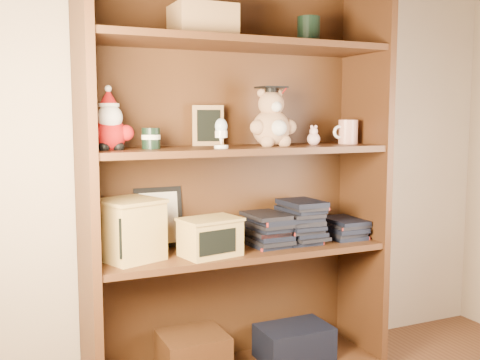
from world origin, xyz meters
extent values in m
cube|color=tan|center=(0.00, 1.50, 1.25)|extent=(3.00, 0.04, 2.50)
cube|color=#492914|center=(-0.48, 1.30, 0.80)|extent=(0.03, 0.35, 1.60)
cube|color=#492914|center=(0.69, 1.30, 0.80)|extent=(0.03, 0.35, 1.60)
cube|color=#432612|center=(0.11, 1.47, 0.80)|extent=(1.20, 0.02, 1.60)
cube|color=#492914|center=(0.11, 1.30, 1.34)|extent=(1.14, 0.33, 0.02)
cube|color=#432612|center=(-0.09, 1.30, 0.14)|extent=(0.25, 0.22, 0.18)
cube|color=black|center=(0.36, 1.30, 0.12)|extent=(0.30, 0.20, 0.14)
cube|color=#9E7547|center=(-0.04, 1.30, 1.41)|extent=(0.22, 0.18, 0.12)
cylinder|color=black|center=(0.41, 1.30, 1.41)|extent=(0.09, 0.09, 0.11)
cube|color=#492914|center=(0.11, 1.30, 0.54)|extent=(1.14, 0.33, 0.02)
cube|color=#492914|center=(0.11, 1.30, 0.94)|extent=(1.14, 0.33, 0.02)
sphere|color=#A50F0F|center=(-0.39, 1.30, 1.00)|extent=(0.12, 0.12, 0.12)
sphere|color=#A50F0F|center=(-0.45, 1.29, 1.01)|extent=(0.06, 0.06, 0.06)
sphere|color=#A50F0F|center=(-0.34, 1.29, 1.01)|extent=(0.06, 0.06, 0.06)
sphere|color=black|center=(-0.42, 1.28, 0.96)|extent=(0.04, 0.04, 0.04)
sphere|color=black|center=(-0.37, 1.28, 0.96)|extent=(0.04, 0.04, 0.04)
sphere|color=white|center=(-0.39, 1.29, 1.06)|extent=(0.09, 0.09, 0.09)
sphere|color=#D8B293|center=(-0.39, 1.30, 1.08)|extent=(0.06, 0.06, 0.06)
cone|color=#A50F0F|center=(-0.39, 1.30, 1.13)|extent=(0.07, 0.07, 0.06)
sphere|color=white|center=(-0.39, 1.30, 1.16)|extent=(0.02, 0.02, 0.02)
cylinder|color=white|center=(-0.39, 1.30, 1.11)|extent=(0.07, 0.07, 0.01)
cylinder|color=black|center=(-0.24, 1.30, 0.99)|extent=(0.07, 0.07, 0.08)
cylinder|color=beige|center=(-0.24, 1.30, 0.99)|extent=(0.07, 0.07, 0.02)
cube|color=#9E7547|center=(0.02, 1.42, 1.03)|extent=(0.12, 0.04, 0.16)
cube|color=black|center=(0.02, 1.41, 1.03)|extent=(0.09, 0.02, 0.12)
cube|color=#9E7547|center=(0.02, 1.45, 0.96)|extent=(0.06, 0.06, 0.01)
cylinder|color=white|center=(0.00, 1.23, 0.96)|extent=(0.05, 0.05, 0.01)
cone|color=white|center=(0.00, 1.23, 0.98)|extent=(0.02, 0.02, 0.04)
cylinder|color=white|center=(0.00, 1.23, 1.00)|extent=(0.05, 0.05, 0.03)
ellipsoid|color=silver|center=(0.00, 1.23, 1.03)|extent=(0.05, 0.05, 0.06)
sphere|color=tan|center=(0.24, 1.30, 1.02)|extent=(0.15, 0.15, 0.15)
sphere|color=white|center=(0.24, 1.24, 1.02)|extent=(0.06, 0.06, 0.06)
sphere|color=tan|center=(0.17, 1.28, 1.02)|extent=(0.06, 0.06, 0.06)
sphere|color=tan|center=(0.31, 1.28, 1.02)|extent=(0.06, 0.06, 0.06)
sphere|color=tan|center=(0.21, 1.26, 0.97)|extent=(0.05, 0.05, 0.05)
sphere|color=tan|center=(0.28, 1.26, 0.97)|extent=(0.05, 0.05, 0.05)
sphere|color=tan|center=(0.24, 1.30, 1.11)|extent=(0.10, 0.10, 0.10)
sphere|color=white|center=(0.24, 1.26, 1.10)|extent=(0.04, 0.04, 0.04)
sphere|color=tan|center=(0.21, 1.32, 1.16)|extent=(0.03, 0.03, 0.03)
sphere|color=tan|center=(0.28, 1.32, 1.16)|extent=(0.03, 0.03, 0.03)
cylinder|color=black|center=(0.24, 1.30, 1.17)|extent=(0.05, 0.05, 0.02)
cube|color=black|center=(0.24, 1.30, 1.18)|extent=(0.10, 0.10, 0.01)
cylinder|color=#A50F0F|center=(0.29, 1.28, 1.17)|extent=(0.00, 0.05, 0.03)
sphere|color=beige|center=(0.44, 1.30, 0.97)|extent=(0.05, 0.05, 0.05)
sphere|color=beige|center=(0.44, 1.30, 1.01)|extent=(0.03, 0.03, 0.03)
sphere|color=beige|center=(0.43, 1.30, 1.02)|extent=(0.01, 0.01, 0.01)
sphere|color=beige|center=(0.45, 1.30, 1.02)|extent=(0.01, 0.01, 0.01)
cylinder|color=silver|center=(0.61, 1.30, 1.00)|extent=(0.08, 0.08, 0.10)
torus|color=white|center=(0.56, 1.30, 1.00)|extent=(0.06, 0.01, 0.06)
cube|color=black|center=(-0.18, 1.45, 0.67)|extent=(0.19, 0.05, 0.24)
cube|color=beige|center=(-0.18, 1.44, 0.67)|extent=(0.15, 0.03, 0.20)
cube|color=tan|center=(-0.33, 1.30, 0.66)|extent=(0.25, 0.25, 0.21)
cube|color=black|center=(-0.33, 1.21, 0.66)|extent=(0.13, 0.05, 0.14)
cube|color=tan|center=(-0.33, 1.30, 0.76)|extent=(0.26, 0.26, 0.01)
cube|color=tan|center=(-0.04, 1.24, 0.62)|extent=(0.23, 0.18, 0.13)
cube|color=black|center=(-0.04, 1.17, 0.62)|extent=(0.15, 0.03, 0.09)
cube|color=tan|center=(-0.04, 1.24, 0.69)|extent=(0.24, 0.19, 0.01)
cube|color=black|center=(0.24, 1.30, 0.56)|extent=(0.14, 0.20, 0.02)
cube|color=black|center=(0.24, 1.30, 0.57)|extent=(0.14, 0.20, 0.02)
cube|color=black|center=(0.24, 1.30, 0.59)|extent=(0.14, 0.20, 0.02)
cube|color=black|center=(0.24, 1.30, 0.61)|extent=(0.14, 0.20, 0.02)
cube|color=black|center=(0.24, 1.30, 0.62)|extent=(0.14, 0.20, 0.02)
cube|color=black|center=(0.24, 1.30, 0.64)|extent=(0.14, 0.20, 0.02)
cube|color=black|center=(0.24, 1.30, 0.65)|extent=(0.14, 0.20, 0.02)
cube|color=black|center=(0.24, 1.30, 0.67)|extent=(0.14, 0.20, 0.02)
cube|color=black|center=(0.38, 1.30, 0.56)|extent=(0.14, 0.20, 0.02)
cube|color=black|center=(0.38, 1.30, 0.57)|extent=(0.14, 0.20, 0.02)
cube|color=black|center=(0.38, 1.30, 0.59)|extent=(0.14, 0.20, 0.02)
cube|color=black|center=(0.38, 1.30, 0.61)|extent=(0.14, 0.20, 0.02)
cube|color=black|center=(0.38, 1.30, 0.62)|extent=(0.14, 0.20, 0.02)
cube|color=black|center=(0.38, 1.30, 0.64)|extent=(0.14, 0.20, 0.02)
cube|color=black|center=(0.38, 1.30, 0.65)|extent=(0.14, 0.20, 0.02)
cube|color=black|center=(0.38, 1.30, 0.67)|extent=(0.14, 0.20, 0.02)
cube|color=black|center=(0.38, 1.30, 0.69)|extent=(0.14, 0.20, 0.02)
cube|color=black|center=(0.38, 1.30, 0.70)|extent=(0.14, 0.20, 0.02)
cube|color=black|center=(0.38, 1.30, 0.72)|extent=(0.14, 0.20, 0.02)
cube|color=black|center=(0.60, 1.30, 0.56)|extent=(0.14, 0.20, 0.02)
cube|color=black|center=(0.60, 1.30, 0.57)|extent=(0.14, 0.20, 0.02)
cube|color=black|center=(0.60, 1.30, 0.59)|extent=(0.14, 0.20, 0.02)
cube|color=black|center=(0.60, 1.30, 0.61)|extent=(0.14, 0.20, 0.02)
cube|color=black|center=(0.60, 1.30, 0.62)|extent=(0.14, 0.20, 0.02)
camera|label=1|loc=(-0.78, -0.67, 1.07)|focal=42.00mm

